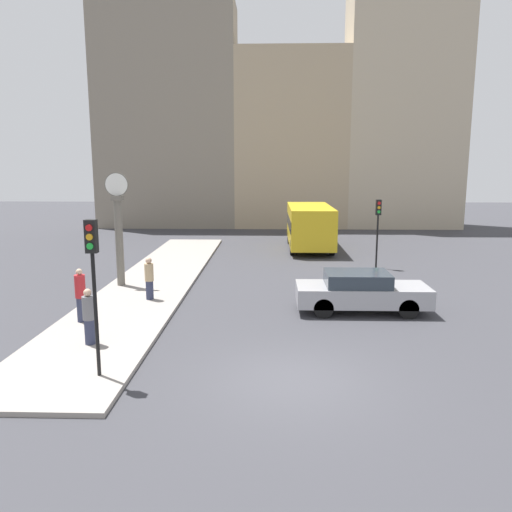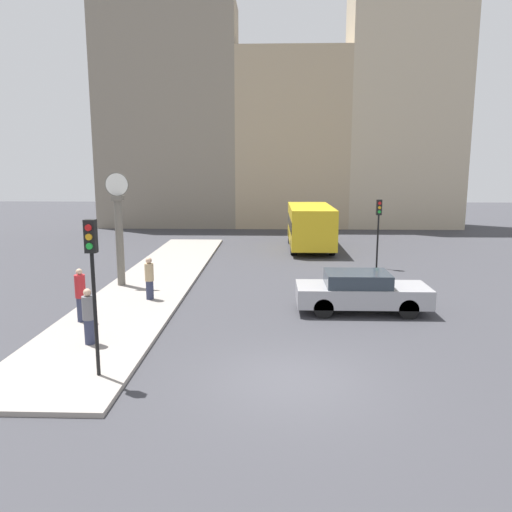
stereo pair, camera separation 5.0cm
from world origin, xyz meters
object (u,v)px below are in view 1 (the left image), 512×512
Objects in this scene: sedan_car at (361,291)px; bus_distant at (310,224)px; traffic_light_far at (378,219)px; pedestrian_grey_jacket at (89,317)px; pedestrian_tan_coat at (149,278)px; pedestrian_red_top at (81,295)px; traffic_light_near at (93,266)px; street_clock at (119,230)px.

bus_distant reaches higher than sedan_car.
bus_distant is 6.54m from traffic_light_far.
pedestrian_tan_coat is at bearing 83.74° from pedestrian_grey_jacket.
sedan_car is 2.64× the size of pedestrian_red_top.
traffic_light_near is 16.53m from traffic_light_far.
pedestrian_red_top is 3.17m from pedestrian_tan_coat.
pedestrian_tan_coat is at bearing 172.91° from sedan_car.
sedan_car is at bearing -105.49° from traffic_light_far.
pedestrian_grey_jacket is (-7.42, -17.30, -0.60)m from bus_distant.
street_clock is at bearing 99.88° from pedestrian_grey_jacket.
traffic_light_near reaches higher than pedestrian_tan_coat.
bus_distant is 13.47m from street_clock.
bus_distant is 17.45m from pedestrian_red_top.
pedestrian_red_top reaches higher than sedan_car.
street_clock is (-2.20, 9.11, -0.35)m from traffic_light_near.
sedan_car is 9.39m from pedestrian_red_top.
traffic_light_far is 14.86m from pedestrian_red_top.
pedestrian_red_top reaches higher than pedestrian_grey_jacket.
pedestrian_red_top is 1.09× the size of pedestrian_tan_coat.
bus_distant is 2.05× the size of traffic_light_far.
pedestrian_grey_jacket is (-10.34, -11.52, -1.54)m from traffic_light_far.
bus_distant is 1.88× the size of traffic_light_near.
bus_distant reaches higher than pedestrian_grey_jacket.
traffic_light_far reaches higher than pedestrian_grey_jacket.
pedestrian_tan_coat is (-7.68, 0.96, 0.20)m from sedan_car.
bus_distant is at bearing 49.97° from street_clock.
street_clock reaches higher than pedestrian_tan_coat.
pedestrian_tan_coat is at bearing -145.57° from traffic_light_far.
bus_distant is at bearing 116.78° from traffic_light_far.
street_clock is at bearing -130.03° from bus_distant.
pedestrian_grey_jacket reaches higher than sedan_car.
pedestrian_red_top is at bearing -87.47° from street_clock.
pedestrian_grey_jacket is (-0.97, 2.10, -1.87)m from traffic_light_near.
pedestrian_tan_coat is at bearing -118.87° from bus_distant.
pedestrian_grey_jacket is 2.26m from pedestrian_red_top.
sedan_car is 0.98× the size of street_clock.
traffic_light_far is at bearing 39.96° from pedestrian_red_top.
pedestrian_grey_jacket is at bearing -113.22° from bus_distant.
street_clock is 2.70× the size of pedestrian_red_top.
bus_distant is (-0.79, 13.46, 0.79)m from sedan_car.
sedan_car is at bearing 39.40° from traffic_light_near.
pedestrian_tan_coat is (1.75, -2.22, -1.52)m from street_clock.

